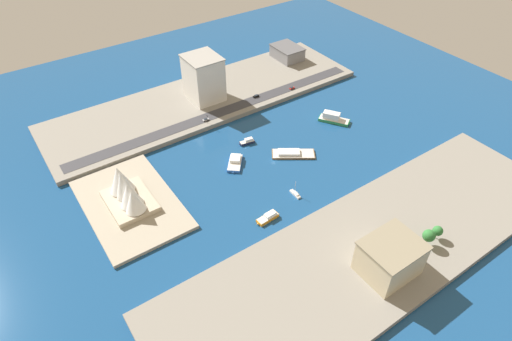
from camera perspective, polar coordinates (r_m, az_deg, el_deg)
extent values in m
plane|color=navy|center=(276.70, 2.30, 1.36)|extent=(440.00, 440.00, 0.00)
cube|color=gray|center=(232.25, 15.28, -9.60)|extent=(70.00, 240.00, 3.30)
cube|color=gray|center=(336.37, -6.60, 9.30)|extent=(70.00, 240.00, 3.30)
cube|color=#A89E89|center=(255.72, -16.08, -4.25)|extent=(73.82, 47.29, 2.00)
cube|color=#38383D|center=(316.86, -4.40, 7.69)|extent=(10.08, 228.00, 0.15)
cube|color=white|center=(253.26, 5.15, -3.09)|extent=(8.00, 2.35, 1.12)
cone|color=white|center=(255.64, 4.56, -2.55)|extent=(1.02, 1.02, 1.01)
cube|color=white|center=(252.36, 5.22, -2.99)|extent=(4.03, 1.94, 0.82)
cube|color=beige|center=(252.85, 5.15, -2.99)|extent=(7.68, 2.25, 0.10)
cylinder|color=silver|center=(250.09, 5.16, -2.22)|extent=(0.24, 0.24, 8.83)
cube|color=#1E284C|center=(290.03, -1.18, 3.71)|extent=(5.17, 10.38, 1.65)
cone|color=#1E284C|center=(288.35, -2.16, 3.43)|extent=(1.71, 1.71, 1.48)
cube|color=white|center=(289.34, -0.97, 4.05)|extent=(3.53, 5.68, 1.96)
cube|color=beige|center=(289.51, -1.18, 3.85)|extent=(4.97, 9.96, 0.10)
cube|color=orange|center=(238.49, 1.52, -6.24)|extent=(5.61, 12.97, 1.87)
cone|color=orange|center=(235.51, 0.24, -6.99)|extent=(1.80, 1.80, 1.68)
cube|color=white|center=(238.03, 1.87, -5.75)|extent=(3.91, 6.77, 1.66)
cube|color=beige|center=(237.78, 1.53, -6.07)|extent=(5.39, 12.45, 0.10)
cube|color=#2D8C4C|center=(315.85, 10.17, 6.49)|extent=(22.07, 18.23, 2.01)
cone|color=#2D8C4C|center=(314.45, 12.15, 6.02)|extent=(2.51, 2.51, 1.81)
cube|color=white|center=(314.35, 9.84, 7.09)|extent=(12.67, 10.97, 4.70)
cube|color=beige|center=(315.27, 10.19, 6.65)|extent=(21.19, 17.50, 0.10)
cube|color=blue|center=(272.93, -2.76, 0.93)|extent=(17.93, 16.82, 1.74)
cone|color=blue|center=(266.28, -3.01, -0.27)|extent=(2.21, 2.21, 1.57)
cube|color=white|center=(273.74, -2.70, 1.59)|extent=(9.81, 9.64, 2.05)
cube|color=beige|center=(272.35, -2.77, 1.08)|extent=(17.21, 16.15, 0.10)
cube|color=brown|center=(281.31, 4.90, 2.15)|extent=(23.56, 28.18, 1.25)
cone|color=brown|center=(282.89, 7.73, 2.14)|extent=(1.56, 1.56, 1.12)
cube|color=white|center=(280.14, 4.30, 2.39)|extent=(13.22, 15.13, 1.75)
cube|color=beige|center=(280.89, 4.90, 2.26)|extent=(22.62, 27.05, 0.10)
cube|color=silver|center=(326.42, -6.86, 11.86)|extent=(25.17, 22.85, 32.32)
cube|color=#9D9992|center=(318.88, -7.10, 14.46)|extent=(26.17, 23.76, 0.80)
cube|color=gray|center=(388.76, 4.09, 15.09)|extent=(25.56, 19.17, 9.86)
cube|color=#59595C|center=(386.51, 4.13, 15.81)|extent=(26.58, 19.94, 0.80)
cube|color=#C6B793|center=(215.40, 17.08, -10.93)|extent=(21.64, 25.81, 17.86)
cube|color=gray|center=(208.45, 17.58, -9.32)|extent=(22.51, 26.84, 0.80)
cylinder|color=black|center=(331.37, -0.15, 9.50)|extent=(0.27, 0.65, 0.64)
cylinder|color=black|center=(332.54, -0.32, 9.62)|extent=(0.27, 0.65, 0.64)
cylinder|color=black|center=(333.09, 0.32, 9.67)|extent=(0.27, 0.65, 0.64)
cylinder|color=black|center=(334.25, 0.15, 9.79)|extent=(0.27, 0.65, 0.64)
cube|color=black|center=(332.64, 0.00, 9.70)|extent=(2.07, 4.86, 0.88)
cube|color=#262D38|center=(332.41, 0.04, 9.81)|extent=(1.76, 2.74, 0.51)
cylinder|color=black|center=(345.74, 4.83, 10.77)|extent=(0.28, 0.65, 0.64)
cylinder|color=black|center=(344.77, 4.99, 10.67)|extent=(0.28, 0.65, 0.64)
cylinder|color=black|center=(343.99, 4.44, 10.63)|extent=(0.28, 0.65, 0.64)
cylinder|color=black|center=(343.01, 4.61, 10.53)|extent=(0.28, 0.65, 0.64)
cube|color=red|center=(344.24, 4.72, 10.69)|extent=(1.89, 4.37, 0.75)
cube|color=#262D38|center=(343.80, 4.70, 10.77)|extent=(1.61, 2.47, 0.52)
cylinder|color=black|center=(309.39, -6.39, 6.74)|extent=(0.26, 0.64, 0.64)
cylinder|color=black|center=(308.17, -6.24, 6.60)|extent=(0.26, 0.64, 0.64)
cylinder|color=black|center=(308.25, -6.90, 6.55)|extent=(0.26, 0.64, 0.64)
cylinder|color=black|center=(307.03, -6.75, 6.41)|extent=(0.26, 0.64, 0.64)
cube|color=#B7B7BC|center=(308.06, -6.57, 6.62)|extent=(1.88, 4.45, 0.75)
cube|color=#262D38|center=(307.62, -6.62, 6.70)|extent=(1.64, 2.50, 0.54)
cylinder|color=black|center=(304.20, -6.36, 6.61)|extent=(0.18, 0.18, 5.50)
cube|color=black|center=(302.41, -6.41, 7.12)|extent=(0.36, 0.36, 1.00)
sphere|color=red|center=(302.22, -6.41, 7.17)|extent=(0.24, 0.24, 0.24)
sphere|color=yellow|center=(302.41, -6.41, 7.12)|extent=(0.24, 0.24, 0.24)
sphere|color=green|center=(302.60, -6.40, 7.06)|extent=(0.24, 0.24, 0.24)
cube|color=#BCAD93|center=(254.03, -16.18, -3.85)|extent=(31.38, 23.88, 3.00)
cone|color=white|center=(242.06, -15.69, -3.83)|extent=(12.57, 11.35, 13.60)
cone|color=white|center=(245.92, -16.20, -2.99)|extent=(14.80, 12.78, 15.19)
cone|color=white|center=(251.04, -16.95, -1.69)|extent=(12.69, 11.30, 16.99)
cone|color=white|center=(255.59, -17.38, -1.08)|extent=(16.09, 13.95, 16.96)
cylinder|color=brown|center=(242.77, 22.44, -7.88)|extent=(0.50, 0.50, 3.20)
sphere|color=#2D7233|center=(240.20, 22.66, -7.29)|extent=(5.26, 5.26, 5.26)
cylinder|color=brown|center=(237.64, 21.41, -8.65)|extent=(0.50, 0.50, 4.05)
sphere|color=#2D7233|center=(234.41, 21.67, -7.92)|extent=(6.34, 6.34, 6.34)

